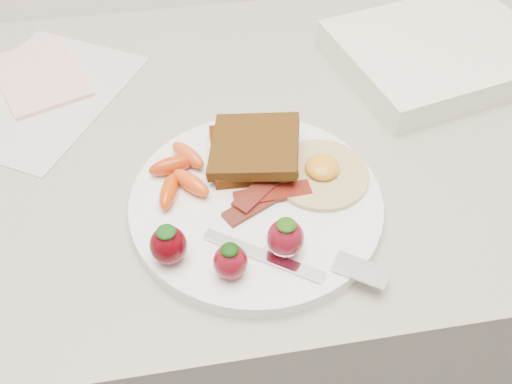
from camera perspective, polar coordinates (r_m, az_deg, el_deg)
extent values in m
cube|color=gray|center=(1.06, -2.11, -12.28)|extent=(2.00, 0.60, 0.90)
cylinder|color=white|center=(0.61, 0.00, -1.19)|extent=(0.27, 0.27, 0.02)
cube|color=#331A06|center=(0.64, -0.40, 3.91)|extent=(0.09, 0.09, 0.01)
cube|color=black|center=(0.63, -0.12, 4.63)|extent=(0.12, 0.12, 0.02)
cylinder|color=beige|center=(0.63, 6.46, 1.78)|extent=(0.11, 0.11, 0.01)
ellipsoid|color=orange|center=(0.63, 6.63, 2.47)|extent=(0.04, 0.04, 0.02)
cube|color=#45100B|center=(0.60, 0.29, -1.05)|extent=(0.08, 0.06, 0.00)
cube|color=#480E08|center=(0.60, 1.66, -0.17)|extent=(0.08, 0.03, 0.00)
cube|color=#500A07|center=(0.61, 0.75, 0.55)|extent=(0.08, 0.07, 0.00)
ellipsoid|color=#BC370D|center=(0.63, -8.40, 2.65)|extent=(0.06, 0.03, 0.02)
ellipsoid|color=#E24D17|center=(0.61, -6.52, 0.92)|extent=(0.05, 0.05, 0.02)
ellipsoid|color=#C24006|center=(0.61, -8.73, 0.03)|extent=(0.03, 0.05, 0.02)
ellipsoid|color=#DD4F1B|center=(0.64, -6.83, 3.69)|extent=(0.04, 0.05, 0.02)
ellipsoid|color=#4D0209|center=(0.55, -8.75, -5.28)|extent=(0.04, 0.04, 0.04)
ellipsoid|color=#0F430F|center=(0.53, -9.00, -3.95)|extent=(0.02, 0.02, 0.01)
ellipsoid|color=maroon|center=(0.53, -2.58, -6.96)|extent=(0.03, 0.03, 0.04)
ellipsoid|color=#0B3206|center=(0.52, -2.65, -5.78)|extent=(0.02, 0.02, 0.01)
ellipsoid|color=maroon|center=(0.55, 2.96, -4.66)|extent=(0.04, 0.04, 0.04)
ellipsoid|color=#1D4B0B|center=(0.53, 3.04, -3.30)|extent=(0.02, 0.02, 0.01)
cube|color=white|center=(0.56, 0.69, -6.31)|extent=(0.11, 0.08, 0.00)
cube|color=silver|center=(0.56, 10.47, -7.66)|extent=(0.06, 0.05, 0.00)
cube|color=silver|center=(0.81, -20.76, 9.07)|extent=(0.29, 0.31, 0.00)
cube|color=#F7B4B5|center=(0.84, -20.81, 10.81)|extent=(0.15, 0.18, 0.01)
cube|color=white|center=(0.84, 17.89, 13.15)|extent=(0.31, 0.27, 0.04)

